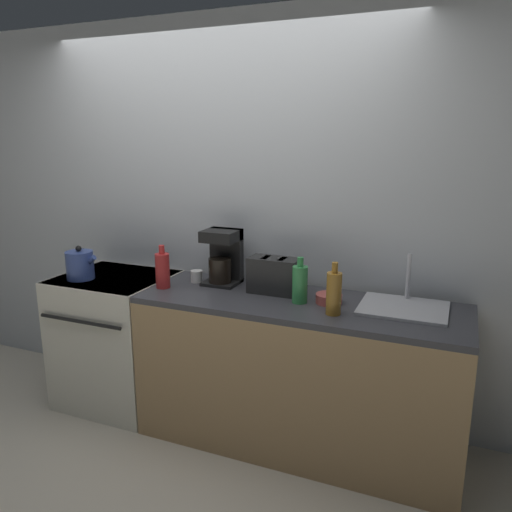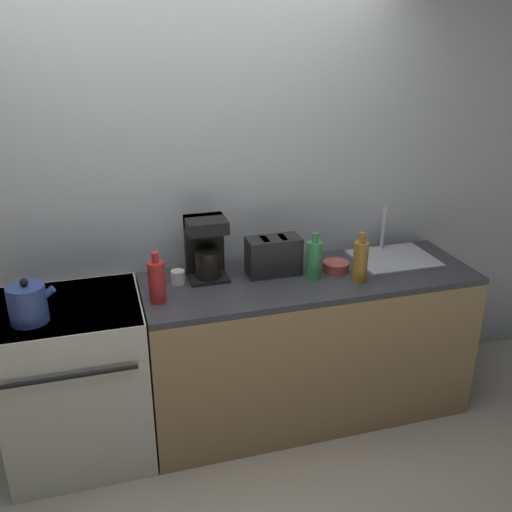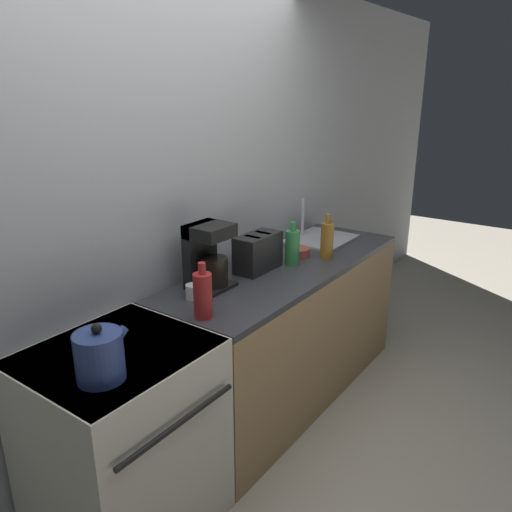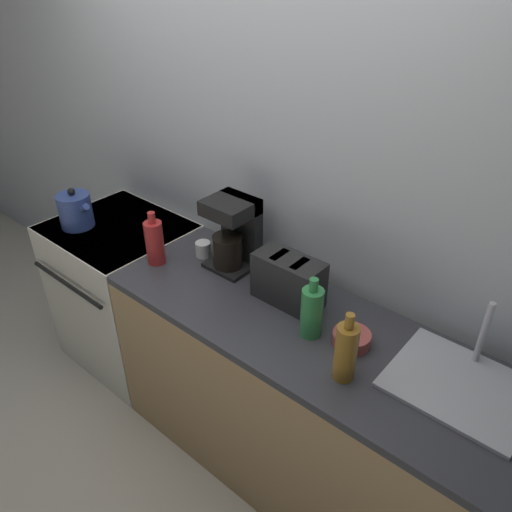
{
  "view_description": "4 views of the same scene",
  "coord_description": "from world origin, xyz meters",
  "views": [
    {
      "loc": [
        1.49,
        -2.3,
        1.84
      ],
      "look_at": [
        0.39,
        0.36,
        1.14
      ],
      "focal_mm": 35.0,
      "sensor_mm": 36.0,
      "label": 1
    },
    {
      "loc": [
        -0.45,
        -2.42,
        2.24
      ],
      "look_at": [
        0.35,
        0.33,
        1.07
      ],
      "focal_mm": 40.0,
      "sensor_mm": 36.0,
      "label": 2
    },
    {
      "loc": [
        -1.78,
        -1.21,
        1.93
      ],
      "look_at": [
        0.37,
        0.34,
        1.04
      ],
      "focal_mm": 35.0,
      "sensor_mm": 36.0,
      "label": 3
    },
    {
      "loc": [
        1.51,
        -1.01,
        2.25
      ],
      "look_at": [
        0.32,
        0.38,
        1.09
      ],
      "focal_mm": 35.0,
      "sensor_mm": 36.0,
      "label": 4
    }
  ],
  "objects": [
    {
      "name": "ground_plane",
      "position": [
        0.0,
        0.0,
        0.0
      ],
      "size": [
        12.0,
        12.0,
        0.0
      ],
      "primitive_type": "plane",
      "color": "beige"
    },
    {
      "name": "wall_back",
      "position": [
        0.0,
        0.7,
        1.3
      ],
      "size": [
        8.0,
        0.05,
        2.6
      ],
      "color": "silver",
      "rests_on": "ground_plane"
    },
    {
      "name": "stove",
      "position": [
        -0.65,
        0.32,
        0.47
      ],
      "size": [
        0.73,
        0.69,
        0.91
      ],
      "color": "silver",
      "rests_on": "ground_plane"
    },
    {
      "name": "counter_block",
      "position": [
        0.67,
        0.32,
        0.46
      ],
      "size": [
        1.9,
        0.64,
        0.91
      ],
      "color": "tan",
      "rests_on": "ground_plane"
    },
    {
      "name": "kettle",
      "position": [
        -0.81,
        0.2,
        1.01
      ],
      "size": [
        0.22,
        0.18,
        0.23
      ],
      "color": "#33478C",
      "rests_on": "stove"
    },
    {
      "name": "toaster",
      "position": [
        0.48,
        0.41,
        1.02
      ],
      "size": [
        0.3,
        0.15,
        0.22
      ],
      "color": "black",
      "rests_on": "counter_block"
    },
    {
      "name": "coffee_maker",
      "position": [
        0.11,
        0.48,
        1.09
      ],
      "size": [
        0.22,
        0.21,
        0.35
      ],
      "color": "black",
      "rests_on": "counter_block"
    },
    {
      "name": "sink_tray",
      "position": [
        1.25,
        0.41,
        0.93
      ],
      "size": [
        0.47,
        0.39,
        0.28
      ],
      "color": "#B7B7BC",
      "rests_on": "counter_block"
    },
    {
      "name": "bottle_green",
      "position": [
        0.68,
        0.3,
        1.02
      ],
      "size": [
        0.09,
        0.09,
        0.27
      ],
      "color": "#338C47",
      "rests_on": "counter_block"
    },
    {
      "name": "bottle_red",
      "position": [
        -0.2,
        0.24,
        1.03
      ],
      "size": [
        0.09,
        0.09,
        0.27
      ],
      "color": "#B72828",
      "rests_on": "counter_block"
    },
    {
      "name": "bottle_amber",
      "position": [
        0.91,
        0.18,
        1.03
      ],
      "size": [
        0.08,
        0.08,
        0.29
      ],
      "color": "#9E6B23",
      "rests_on": "counter_block"
    },
    {
      "name": "cup_white",
      "position": [
        -0.06,
        0.43,
        0.95
      ],
      "size": [
        0.08,
        0.08,
        0.08
      ],
      "color": "white",
      "rests_on": "counter_block"
    },
    {
      "name": "bowl",
      "position": [
        0.84,
        0.35,
        0.94
      ],
      "size": [
        0.15,
        0.15,
        0.05
      ],
      "color": "#B24C47",
      "rests_on": "counter_block"
    }
  ]
}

